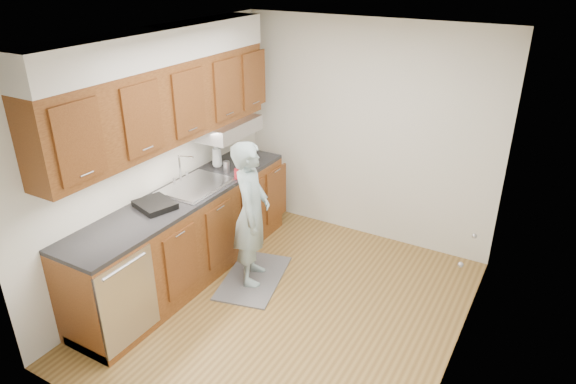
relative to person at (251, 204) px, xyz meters
The scene contains 16 objects.
floor 1.07m from the person, 24.10° to the right, with size 3.50×3.50×0.00m, color olive.
ceiling 1.75m from the person, 24.10° to the right, with size 3.50×3.50×0.00m, color white.
wall_left 1.03m from the person, 164.45° to the right, with size 0.02×3.50×2.50m, color silver.
wall_right 2.13m from the person, ahead, with size 0.02×3.50×2.50m, color silver.
wall_back 1.65m from the person, 68.93° to the left, with size 3.00×0.02×2.50m, color silver.
counter 0.77m from the person, 157.46° to the right, with size 0.64×2.80×1.30m.
upper_cabinets 1.34m from the person, 164.32° to the right, with size 0.47×2.80×1.21m.
closet_door 2.07m from the person, ahead, with size 0.02×1.22×2.05m, color silver.
floor_mat 0.86m from the person, ahead, with size 0.56×0.95×0.02m, color slate.
person is the anchor object (origin of this frame).
soap_bottle_a 0.94m from the person, 147.44° to the left, with size 0.11×0.11×0.29m, color silver.
soap_bottle_b 0.83m from the person, 126.47° to the left, with size 0.09×0.09×0.20m, color silver.
soap_bottle_c 0.89m from the person, 129.53° to the left, with size 0.14×0.14×0.18m, color silver.
soda_can 0.50m from the person, 140.33° to the left, with size 0.06×0.06×0.11m, color red.
steel_can 0.71m from the person, 145.32° to the left, with size 0.07×0.07×0.13m, color #A5A5AA.
dish_rack 0.91m from the person, 136.60° to the right, with size 0.35×0.30×0.06m, color black.
Camera 1 is at (1.96, -3.45, 3.09)m, focal length 32.00 mm.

